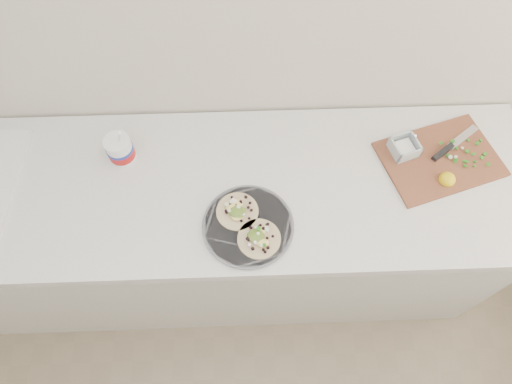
{
  "coord_description": "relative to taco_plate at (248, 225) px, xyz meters",
  "views": [
    {
      "loc": [
        0.19,
        0.62,
        2.3
      ],
      "look_at": [
        0.21,
        1.35,
        0.96
      ],
      "focal_mm": 32.0,
      "sensor_mm": 36.0,
      "label": 1
    }
  ],
  "objects": [
    {
      "name": "taco_plate",
      "position": [
        0.0,
        0.0,
        0.0
      ],
      "size": [
        0.31,
        0.31,
        0.04
      ],
      "rotation": [
        0.0,
        0.0,
        0.33
      ],
      "color": "#595A60",
      "rests_on": "counter"
    },
    {
      "name": "cutboard",
      "position": [
        0.69,
        0.25,
        -0.0
      ],
      "size": [
        0.47,
        0.39,
        0.07
      ],
      "rotation": [
        0.0,
        0.0,
        0.3
      ],
      "color": "brown",
      "rests_on": "counter"
    },
    {
      "name": "counter",
      "position": [
        -0.18,
        0.18,
        -0.47
      ],
      "size": [
        2.44,
        0.66,
        0.9
      ],
      "color": "silver",
      "rests_on": "ground"
    },
    {
      "name": "tub",
      "position": [
        -0.44,
        0.29,
        0.05
      ],
      "size": [
        0.1,
        0.1,
        0.21
      ],
      "rotation": [
        0.0,
        0.0,
        0.1
      ],
      "color": "white",
      "rests_on": "counter"
    }
  ]
}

